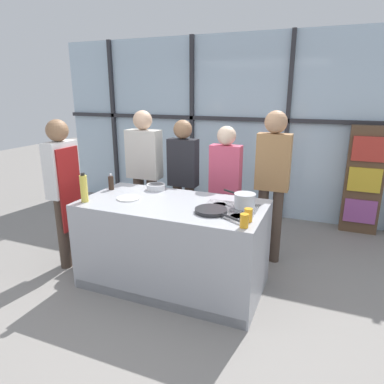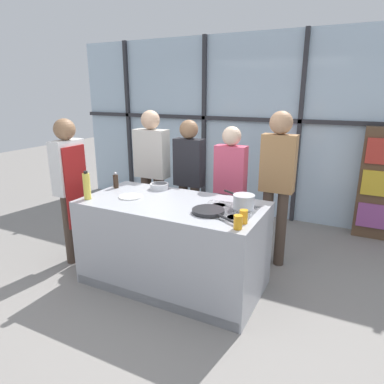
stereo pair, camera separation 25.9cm
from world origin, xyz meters
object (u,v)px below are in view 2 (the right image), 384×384
Objects in this scene: spectator_center_left at (189,175)px; frying_pan at (209,211)px; white_plate at (130,197)px; juice_glass_near at (238,222)px; oil_bottle at (87,186)px; juice_glass_far at (244,217)px; spectator_center_right at (230,183)px; saucepan at (244,201)px; spectator_far_right at (277,177)px; spectator_far_left at (152,168)px; mixing_bowl at (159,186)px; pepper_grinder at (116,181)px; chef at (70,181)px.

spectator_center_left is 3.34× the size of frying_pan.
white_plate is 2.05× the size of juice_glass_near.
oil_bottle reaches higher than juice_glass_far.
spectator_center_right is 1.38m from juice_glass_near.
juice_glass_near is (0.12, -0.49, -0.01)m from saucepan.
spectator_center_left is 1.10m from spectator_far_right.
juice_glass_near is at bearing -2.14° from oil_bottle.
spectator_center_left is at bearing 79.00° from white_plate.
spectator_far_right is (0.55, 0.00, 0.13)m from spectator_center_right.
spectator_far_right is 1.14m from juice_glass_far.
spectator_center_left is 6.86× the size of white_plate.
mixing_bowl is (0.46, -0.56, -0.05)m from spectator_far_left.
oil_bottle is at bearing -172.23° from frying_pan.
spectator_center_right is 4.52× the size of saucepan.
saucepan is at bearing 103.45° from juice_glass_near.
juice_glass_near is at bearing 113.08° from spectator_center_right.
spectator_center_right is at bearing 34.09° from pepper_grinder.
juice_glass_far is at bearing 145.43° from spectator_far_left.
saucepan is at bearing 118.52° from spectator_center_right.
white_plate is at bearing -31.43° from pepper_grinder.
saucepan is at bearing 95.41° from chef.
oil_bottle reaches higher than juice_glass_near.
juice_glass_near is (1.64, -0.53, -0.02)m from pepper_grinder.
spectator_center_left is 0.55m from spectator_center_right.
juice_glass_near and juice_glass_far have the same top height.
spectator_far_right reaches higher than oil_bottle.
chef is 1.06× the size of spectator_center_right.
saucepan is 1.19× the size of oil_bottle.
spectator_center_left is 0.93m from pepper_grinder.
spectator_far_left reaches higher than frying_pan.
chef is at bearing 43.56° from spectator_center_left.
oil_bottle is (0.01, -1.21, 0.05)m from spectator_far_left.
chef is at bearing -174.59° from saucepan.
spectator_center_right is 3.23× the size of frying_pan.
frying_pan is 1.67× the size of oil_bottle.
frying_pan is (-0.37, -1.04, -0.12)m from spectator_far_right.
spectator_center_right is at bearing 118.52° from saucepan.
spectator_far_left is at bearing 110.50° from white_plate.
chef is 1.08m from spectator_far_left.
spectator_center_right is at bearing 115.59° from juice_glass_far.
frying_pan is at bearing 125.33° from spectator_center_left.
pepper_grinder is at bearing 34.09° from spectator_center_right.
chef is at bearing 177.85° from frying_pan.
chef is at bearing 171.89° from juice_glass_near.
mixing_bowl is at bearing 75.75° from white_plate.
chef is 8.03× the size of mixing_bowl.
spectator_far_right is (1.10, -0.00, 0.09)m from spectator_center_left.
saucepan is 1.67× the size of mixing_bowl.
white_plate is 1.14× the size of mixing_bowl.
juice_glass_near is at bearing -90.00° from juice_glass_far.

